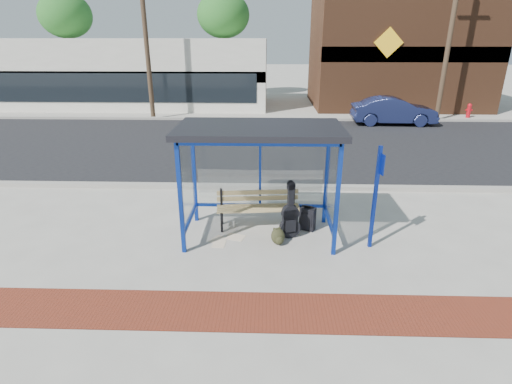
{
  "coord_description": "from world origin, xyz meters",
  "views": [
    {
      "loc": [
        0.17,
        -7.8,
        4.05
      ],
      "look_at": [
        -0.08,
        0.2,
        0.95
      ],
      "focal_mm": 28.0,
      "sensor_mm": 36.0,
      "label": 1
    }
  ],
  "objects_px": {
    "bench": "(258,206)",
    "parked_car": "(394,111)",
    "suitcase": "(308,219)",
    "backpack": "(278,237)",
    "fire_hydrant": "(469,110)",
    "guitar_bag": "(290,218)"
  },
  "relations": [
    {
      "from": "guitar_bag",
      "to": "bench",
      "type": "bearing_deg",
      "value": 126.61
    },
    {
      "from": "guitar_bag",
      "to": "suitcase",
      "type": "relative_size",
      "value": 2.11
    },
    {
      "from": "guitar_bag",
      "to": "parked_car",
      "type": "height_order",
      "value": "parked_car"
    },
    {
      "from": "guitar_bag",
      "to": "backpack",
      "type": "xyz_separation_m",
      "value": [
        -0.25,
        -0.32,
        -0.28
      ]
    },
    {
      "from": "suitcase",
      "to": "parked_car",
      "type": "distance_m",
      "value": 13.01
    },
    {
      "from": "suitcase",
      "to": "fire_hydrant",
      "type": "height_order",
      "value": "fire_hydrant"
    },
    {
      "from": "bench",
      "to": "parked_car",
      "type": "relative_size",
      "value": 0.47
    },
    {
      "from": "parked_car",
      "to": "suitcase",
      "type": "bearing_deg",
      "value": 157.46
    },
    {
      "from": "suitcase",
      "to": "backpack",
      "type": "height_order",
      "value": "suitcase"
    },
    {
      "from": "parked_car",
      "to": "fire_hydrant",
      "type": "height_order",
      "value": "parked_car"
    },
    {
      "from": "suitcase",
      "to": "parked_car",
      "type": "xyz_separation_m",
      "value": [
        5.29,
        11.88,
        0.4
      ]
    },
    {
      "from": "bench",
      "to": "parked_car",
      "type": "distance_m",
      "value": 13.35
    },
    {
      "from": "backpack",
      "to": "parked_car",
      "type": "bearing_deg",
      "value": 45.43
    },
    {
      "from": "guitar_bag",
      "to": "fire_hydrant",
      "type": "relative_size",
      "value": 1.59
    },
    {
      "from": "fire_hydrant",
      "to": "parked_car",
      "type": "bearing_deg",
      "value": -157.64
    },
    {
      "from": "guitar_bag",
      "to": "backpack",
      "type": "relative_size",
      "value": 3.45
    },
    {
      "from": "suitcase",
      "to": "backpack",
      "type": "bearing_deg",
      "value": -108.7
    },
    {
      "from": "bench",
      "to": "suitcase",
      "type": "relative_size",
      "value": 3.29
    },
    {
      "from": "guitar_bag",
      "to": "suitcase",
      "type": "bearing_deg",
      "value": 27.85
    },
    {
      "from": "bench",
      "to": "parked_car",
      "type": "bearing_deg",
      "value": 55.66
    },
    {
      "from": "bench",
      "to": "backpack",
      "type": "distance_m",
      "value": 1.03
    },
    {
      "from": "fire_hydrant",
      "to": "suitcase",
      "type": "bearing_deg",
      "value": -125.64
    }
  ]
}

